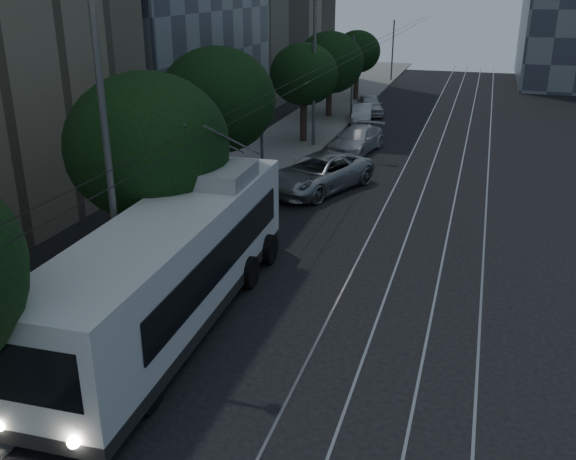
# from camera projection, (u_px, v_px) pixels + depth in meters

# --- Properties ---
(ground) EXTENTS (120.00, 120.00, 0.00)m
(ground) POSITION_uv_depth(u_px,v_px,m) (319.00, 318.00, 19.65)
(ground) COLOR black
(ground) RESTS_ON ground
(sidewalk) EXTENTS (5.00, 90.00, 0.15)m
(sidewalk) POSITION_uv_depth(u_px,v_px,m) (282.00, 147.00, 39.49)
(sidewalk) COLOR gray
(sidewalk) RESTS_ON ground
(tram_rails) EXTENTS (4.52, 90.00, 0.02)m
(tram_rails) POSITION_uv_depth(u_px,v_px,m) (448.00, 161.00, 36.78)
(tram_rails) COLOR gray
(tram_rails) RESTS_ON ground
(overhead_wires) EXTENTS (2.23, 90.00, 6.00)m
(overhead_wires) POSITION_uv_depth(u_px,v_px,m) (323.00, 93.00, 37.56)
(overhead_wires) COLOR black
(overhead_wires) RESTS_ON ground
(trolleybus) EXTENTS (3.20, 13.43, 5.63)m
(trolleybus) POSITION_uv_depth(u_px,v_px,m) (176.00, 263.00, 18.97)
(trolleybus) COLOR white
(trolleybus) RESTS_ON ground
(pickup_silver) EXTENTS (5.09, 6.90, 1.74)m
(pickup_silver) POSITION_uv_depth(u_px,v_px,m) (318.00, 173.00, 31.30)
(pickup_silver) COLOR #96999D
(pickup_silver) RESTS_ON ground
(car_white_a) EXTENTS (2.70, 4.40, 1.40)m
(car_white_a) POSITION_uv_depth(u_px,v_px,m) (329.00, 168.00, 32.71)
(car_white_a) COLOR white
(car_white_a) RESTS_ON ground
(car_white_b) EXTENTS (2.99, 5.43, 1.49)m
(car_white_b) POSITION_uv_depth(u_px,v_px,m) (357.00, 140.00, 38.38)
(car_white_b) COLOR #B0B0B4
(car_white_b) RESTS_ON ground
(car_white_c) EXTENTS (1.96, 4.10, 1.29)m
(car_white_c) POSITION_uv_depth(u_px,v_px,m) (362.00, 114.00, 46.42)
(car_white_c) COLOR #B7B6BB
(car_white_c) RESTS_ON ground
(car_white_d) EXTENTS (2.97, 4.64, 1.47)m
(car_white_d) POSITION_uv_depth(u_px,v_px,m) (370.00, 105.00, 49.20)
(car_white_d) COLOR #B7B7BB
(car_white_d) RESTS_ON ground
(tree_1) EXTENTS (5.52, 5.52, 6.95)m
(tree_1) POSITION_uv_depth(u_px,v_px,m) (148.00, 147.00, 21.47)
(tree_1) COLOR #30221A
(tree_1) RESTS_ON ground
(tree_2) EXTENTS (5.08, 5.08, 7.10)m
(tree_2) POSITION_uv_depth(u_px,v_px,m) (218.00, 101.00, 27.74)
(tree_2) COLOR #30221A
(tree_2) RESTS_ON ground
(tree_3) EXTENTS (4.20, 4.20, 6.18)m
(tree_3) POSITION_uv_depth(u_px,v_px,m) (304.00, 75.00, 39.25)
(tree_3) COLOR #30221A
(tree_3) RESTS_ON ground
(tree_4) EXTENTS (4.95, 4.95, 6.28)m
(tree_4) POSITION_uv_depth(u_px,v_px,m) (330.00, 63.00, 46.82)
(tree_4) COLOR #30221A
(tree_4) RESTS_ON ground
(tree_5) EXTENTS (3.85, 3.85, 5.85)m
(tree_5) POSITION_uv_depth(u_px,v_px,m) (357.00, 52.00, 53.54)
(tree_5) COLOR #30221A
(tree_5) RESTS_ON ground
(streetlamp_near) EXTENTS (2.61, 0.44, 10.89)m
(streetlamp_near) POSITION_uv_depth(u_px,v_px,m) (116.00, 105.00, 17.31)
(streetlamp_near) COLOR #5C5B5E
(streetlamp_near) RESTS_ON ground
(streetlamp_far) EXTENTS (2.42, 0.44, 10.00)m
(streetlamp_far) POSITION_uv_depth(u_px,v_px,m) (321.00, 47.00, 37.38)
(streetlamp_far) COLOR #5C5B5E
(streetlamp_far) RESTS_ON ground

